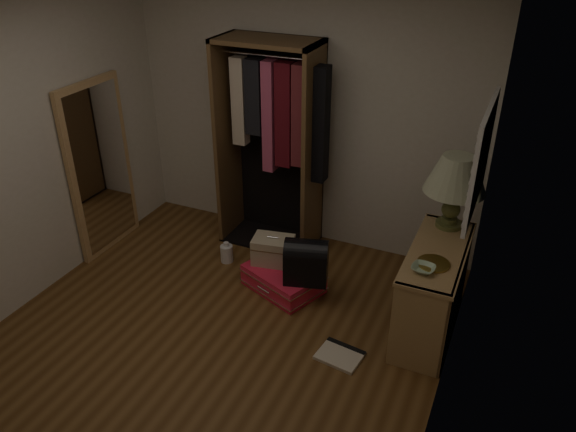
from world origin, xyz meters
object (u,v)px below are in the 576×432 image
object	(u,v)px
open_wardrobe	(277,129)
table_lamp	(456,176)
black_bag	(306,260)
pink_suitcase	(283,279)
white_jug	(227,253)
console_bookshelf	(433,285)
floor_mirror	(100,168)
train_case	(273,250)

from	to	relation	value
open_wardrobe	table_lamp	size ratio (longest dim) A/B	3.29
black_bag	open_wardrobe	bearing A→B (deg)	112.57
open_wardrobe	pink_suitcase	distance (m)	1.41
black_bag	table_lamp	xyz separation A→B (m)	(1.07, 0.47, 0.79)
open_wardrobe	table_lamp	distance (m)	1.75
white_jug	console_bookshelf	bearing A→B (deg)	-4.27
floor_mirror	table_lamp	world-z (taller)	floor_mirror
open_wardrobe	floor_mirror	size ratio (longest dim) A/B	1.21
pink_suitcase	train_case	size ratio (longest dim) A/B	1.97
floor_mirror	train_case	size ratio (longest dim) A/B	4.18
train_case	table_lamp	bearing A→B (deg)	2.24
floor_mirror	pink_suitcase	size ratio (longest dim) A/B	2.12
console_bookshelf	floor_mirror	bearing A→B (deg)	-179.25
console_bookshelf	white_jug	xyz separation A→B (m)	(-2.00, 0.15, -0.30)
black_bag	white_jug	bearing A→B (deg)	149.34
console_bookshelf	train_case	distance (m)	1.45
pink_suitcase	table_lamp	world-z (taller)	table_lamp
console_bookshelf	white_jug	world-z (taller)	console_bookshelf
black_bag	white_jug	distance (m)	1.02
table_lamp	white_jug	world-z (taller)	table_lamp
open_wardrobe	train_case	size ratio (longest dim) A/B	5.04
table_lamp	train_case	bearing A→B (deg)	-167.27
console_bookshelf	table_lamp	bearing A→B (deg)	89.28
train_case	black_bag	size ratio (longest dim) A/B	0.97
black_bag	white_jug	world-z (taller)	black_bag
pink_suitcase	table_lamp	distance (m)	1.76
open_wardrobe	black_bag	world-z (taller)	open_wardrobe
train_case	table_lamp	world-z (taller)	table_lamp
train_case	console_bookshelf	bearing A→B (deg)	-12.39
console_bookshelf	pink_suitcase	bearing A→B (deg)	-178.74
floor_mirror	table_lamp	bearing A→B (deg)	7.34
black_bag	table_lamp	distance (m)	1.41
console_bookshelf	black_bag	distance (m)	1.07
pink_suitcase	train_case	world-z (taller)	train_case
white_jug	pink_suitcase	bearing A→B (deg)	-14.47
pink_suitcase	white_jug	size ratio (longest dim) A/B	3.78
floor_mirror	train_case	distance (m)	1.87
open_wardrobe	floor_mirror	bearing A→B (deg)	-153.29
console_bookshelf	pink_suitcase	xyz separation A→B (m)	(-1.31, -0.03, -0.29)
open_wardrobe	train_case	world-z (taller)	open_wardrobe
console_bookshelf	open_wardrobe	world-z (taller)	open_wardrobe
table_lamp	black_bag	bearing A→B (deg)	-156.04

